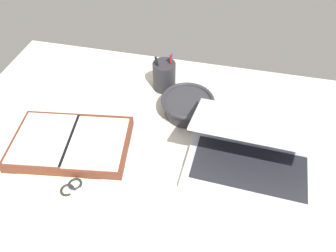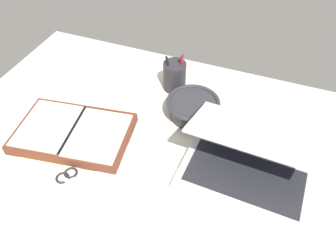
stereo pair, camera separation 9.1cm
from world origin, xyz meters
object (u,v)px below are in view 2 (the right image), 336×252
object	(u,v)px
laptop	(249,163)
planner	(74,133)
bowl	(193,107)
scissors	(69,179)
pen_cup	(175,76)

from	to	relation	value
laptop	planner	bearing A→B (deg)	-171.76
bowl	scissors	bearing A→B (deg)	-123.15
bowl	pen_cup	world-z (taller)	pen_cup
pen_cup	scissors	bearing A→B (deg)	-105.82
planner	scissors	bearing A→B (deg)	-71.57
laptop	pen_cup	xyz separation A→B (cm)	(-31.61, 28.08, 0.41)
planner	laptop	bearing A→B (deg)	-2.88
pen_cup	planner	xyz separation A→B (cm)	(-20.65, -33.19, -3.56)
planner	scissors	size ratio (longest dim) A/B	2.91
scissors	planner	bearing A→B (deg)	145.85
laptop	planner	world-z (taller)	laptop
bowl	planner	size ratio (longest dim) A/B	0.47
laptop	pen_cup	distance (cm)	42.28
laptop	planner	size ratio (longest dim) A/B	0.98
pen_cup	planner	bearing A→B (deg)	-121.89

